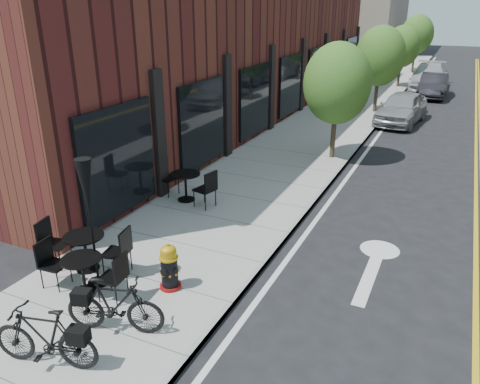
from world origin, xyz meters
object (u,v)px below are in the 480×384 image
Objects in this scene: patio_umbrella at (87,197)px; parked_car_a at (402,108)px; fire_hydrant at (169,267)px; bicycle_right at (115,306)px; bistro_set_a at (85,247)px; bistro_set_c at (186,183)px; parked_car_c at (429,76)px; bicycle_left at (45,337)px; bistro_set_b at (83,270)px; parked_car_b at (433,85)px.

patio_umbrella is 16.41m from parked_car_a.
patio_umbrella reaches higher than fire_hydrant.
bicycle_right is 0.40× the size of parked_car_a.
fire_hydrant is at bearing -6.44° from bistro_set_a.
bistro_set_c is 0.46× the size of parked_car_a.
parked_car_c is (0.30, 10.32, 0.05)m from parked_car_a.
bicycle_left is (-0.51, -2.45, 0.06)m from fire_hydrant.
patio_umbrella is at bearing -40.77° from bistro_set_a.
patio_umbrella is 0.48× the size of parked_car_c.
bistro_set_c reaches higher than bistro_set_b.
patio_umbrella reaches higher than parked_car_a.
parked_car_a is at bearing -95.92° from parked_car_b.
parked_car_a is at bearing -93.13° from parked_car_c.
bistro_set_b is 0.90× the size of bistro_set_c.
fire_hydrant is at bearing -96.79° from parked_car_b.
parked_car_a is at bearing 158.06° from bicycle_left.
bistro_set_c is 19.72m from parked_car_b.
parked_car_a is at bearing 84.63° from bistro_set_c.
bicycle_left is at bearing -68.66° from bistro_set_b.
bicycle_right is at bearing -90.55° from parked_car_a.
bistro_set_a is (-1.75, 1.27, 0.00)m from bicycle_right.
parked_car_c is at bearing 92.21° from bistro_set_c.
bistro_set_a is 16.19m from parked_car_a.
bistro_set_a reaches higher than fire_hydrant.
bistro_set_c is (-0.55, 4.47, 0.04)m from bistro_set_b.
bicycle_right is 0.40× the size of parked_car_b.
bistro_set_c is (-0.05, 3.84, 0.01)m from bistro_set_a.
parked_car_b is (3.37, 25.28, 0.05)m from bicycle_left.
patio_umbrella reaches higher than parked_car_c.
bistro_set_b is 26.91m from parked_car_c.
bistro_set_c reaches higher than bistro_set_a.
bicycle_left is 0.40× the size of parked_car_a.
parked_car_a reaches higher than bistro_set_c.
bistro_set_b is at bearing -99.38° from parked_car_c.
parked_car_c is (-0.50, 3.05, 0.09)m from parked_car_b.
bicycle_left reaches higher than bistro_set_a.
bicycle_left is 18.19m from parked_car_a.
parked_car_b is (4.71, 22.98, 0.05)m from bistro_set_a.
parked_car_c is (4.21, 26.03, 0.14)m from bistro_set_a.
bistro_set_c is 0.76× the size of patio_umbrella.
bistro_set_a reaches higher than bicycle_right.
bicycle_left is 1.86m from bistro_set_b.
bistro_set_b is 23.98m from parked_car_b.
bistro_set_a is 3.84m from bistro_set_c.
fire_hydrant is at bearing -90.85° from parked_car_a.
patio_umbrella is at bearing -171.95° from bicycle_left.
parked_car_c is (2.36, 25.88, 0.19)m from fire_hydrant.
bistro_set_a is 1.42m from patio_umbrella.
patio_umbrella reaches higher than bistro_set_c.
parked_car_a is 7.32m from parked_car_b.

